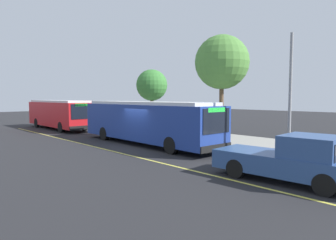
{
  "coord_description": "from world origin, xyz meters",
  "views": [
    {
      "loc": [
        15.71,
        -11.83,
        3.21
      ],
      "look_at": [
        1.19,
        1.48,
        1.75
      ],
      "focal_mm": 32.12,
      "sensor_mm": 36.0,
      "label": 1
    }
  ],
  "objects_px": {
    "transit_bus_main": "(146,121)",
    "waiting_bench": "(176,128)",
    "transit_bus_second": "(59,113)",
    "pickup_truck": "(291,160)",
    "pedestrian_commuter": "(158,122)",
    "route_sign_post": "(173,114)"
  },
  "relations": [
    {
      "from": "transit_bus_main",
      "to": "waiting_bench",
      "type": "bearing_deg",
      "value": 114.42
    },
    {
      "from": "route_sign_post",
      "to": "pedestrian_commuter",
      "type": "relative_size",
      "value": 1.66
    },
    {
      "from": "transit_bus_main",
      "to": "route_sign_post",
      "type": "bearing_deg",
      "value": 96.22
    },
    {
      "from": "transit_bus_second",
      "to": "waiting_bench",
      "type": "bearing_deg",
      "value": 24.36
    },
    {
      "from": "pickup_truck",
      "to": "route_sign_post",
      "type": "height_order",
      "value": "route_sign_post"
    },
    {
      "from": "transit_bus_second",
      "to": "pickup_truck",
      "type": "xyz_separation_m",
      "value": [
        25.22,
        -1.53,
        -0.76
      ]
    },
    {
      "from": "pickup_truck",
      "to": "route_sign_post",
      "type": "relative_size",
      "value": 1.98
    },
    {
      "from": "transit_bus_main",
      "to": "pickup_truck",
      "type": "height_order",
      "value": "transit_bus_main"
    },
    {
      "from": "route_sign_post",
      "to": "pedestrian_commuter",
      "type": "height_order",
      "value": "route_sign_post"
    },
    {
      "from": "transit_bus_second",
      "to": "pedestrian_commuter",
      "type": "height_order",
      "value": "transit_bus_second"
    },
    {
      "from": "transit_bus_second",
      "to": "route_sign_post",
      "type": "relative_size",
      "value": 3.84
    },
    {
      "from": "pickup_truck",
      "to": "route_sign_post",
      "type": "distance_m",
      "value": 12.36
    },
    {
      "from": "pickup_truck",
      "to": "pedestrian_commuter",
      "type": "relative_size",
      "value": 3.27
    },
    {
      "from": "waiting_bench",
      "to": "route_sign_post",
      "type": "height_order",
      "value": "route_sign_post"
    },
    {
      "from": "pickup_truck",
      "to": "waiting_bench",
      "type": "bearing_deg",
      "value": 152.86
    },
    {
      "from": "transit_bus_main",
      "to": "pedestrian_commuter",
      "type": "xyz_separation_m",
      "value": [
        -3.21,
        3.77,
        -0.5
      ]
    },
    {
      "from": "transit_bus_second",
      "to": "waiting_bench",
      "type": "xyz_separation_m",
      "value": [
        11.81,
        5.35,
        -0.98
      ]
    },
    {
      "from": "pickup_truck",
      "to": "waiting_bench",
      "type": "relative_size",
      "value": 3.46
    },
    {
      "from": "pickup_truck",
      "to": "pedestrian_commuter",
      "type": "height_order",
      "value": "pickup_truck"
    },
    {
      "from": "transit_bus_main",
      "to": "transit_bus_second",
      "type": "height_order",
      "value": "same"
    },
    {
      "from": "pedestrian_commuter",
      "to": "waiting_bench",
      "type": "bearing_deg",
      "value": 55.4
    },
    {
      "from": "transit_bus_second",
      "to": "route_sign_post",
      "type": "xyz_separation_m",
      "value": [
        13.81,
        3.08,
        0.34
      ]
    }
  ]
}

